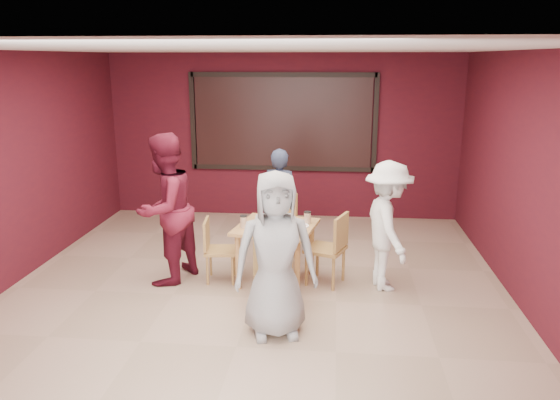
# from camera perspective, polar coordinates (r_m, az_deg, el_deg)

# --- Properties ---
(floor) EXTENTS (7.00, 7.00, 0.00)m
(floor) POSITION_cam_1_polar(r_m,az_deg,el_deg) (6.47, -2.78, -10.17)
(floor) COLOR tan
(floor) RESTS_ON ground
(window_blinds) EXTENTS (3.00, 0.02, 1.50)m
(window_blinds) POSITION_cam_1_polar(r_m,az_deg,el_deg) (9.35, 0.27, 8.12)
(window_blinds) COLOR black
(dining_table) EXTENTS (1.06, 1.06, 0.87)m
(dining_table) POSITION_cam_1_polar(r_m,az_deg,el_deg) (6.71, -0.42, -3.37)
(dining_table) COLOR tan
(dining_table) RESTS_ON floor
(chair_front) EXTENTS (0.49, 0.49, 0.88)m
(chair_front) POSITION_cam_1_polar(r_m,az_deg,el_deg) (5.96, -0.75, -7.14)
(chair_front) COLOR #A78140
(chair_front) RESTS_ON floor
(chair_back) EXTENTS (0.58, 0.58, 0.92)m
(chair_back) POSITION_cam_1_polar(r_m,az_deg,el_deg) (7.52, -0.16, -2.29)
(chair_back) COLOR #A78140
(chair_back) RESTS_ON floor
(chair_left) EXTENTS (0.42, 0.42, 0.79)m
(chair_left) POSITION_cam_1_polar(r_m,az_deg,el_deg) (6.83, -6.77, -4.83)
(chair_left) COLOR #A78140
(chair_left) RESTS_ON floor
(chair_right) EXTENTS (0.56, 0.56, 0.90)m
(chair_right) POSITION_cam_1_polar(r_m,az_deg,el_deg) (6.67, 5.40, -4.72)
(chair_right) COLOR #A78140
(chair_right) RESTS_ON floor
(diner_front) EXTENTS (0.92, 0.70, 1.68)m
(diner_front) POSITION_cam_1_polar(r_m,az_deg,el_deg) (5.37, -0.47, -5.76)
(diner_front) COLOR #959595
(diner_front) RESTS_ON floor
(diner_back) EXTENTS (0.60, 0.45, 1.50)m
(diner_back) POSITION_cam_1_polar(r_m,az_deg,el_deg) (7.74, -0.06, -0.05)
(diner_back) COLOR #2C354F
(diner_back) RESTS_ON floor
(diner_left) EXTENTS (0.97, 1.09, 1.85)m
(diner_left) POSITION_cam_1_polar(r_m,az_deg,el_deg) (6.78, -11.94, -0.95)
(diner_left) COLOR maroon
(diner_left) RESTS_ON floor
(diner_right) EXTENTS (0.78, 1.11, 1.56)m
(diner_right) POSITION_cam_1_polar(r_m,az_deg,el_deg) (6.59, 11.20, -2.70)
(diner_right) COLOR white
(diner_right) RESTS_ON floor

